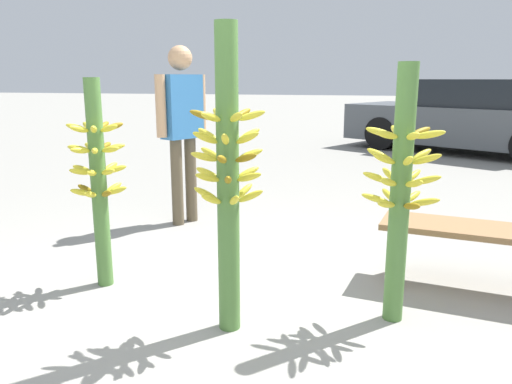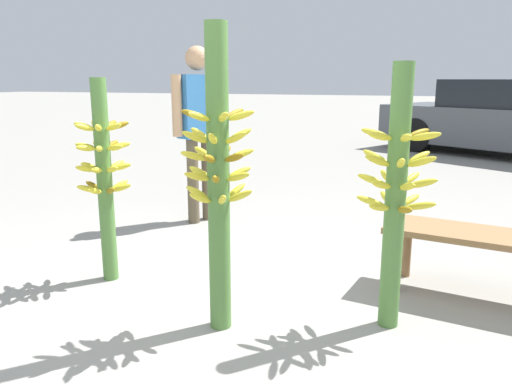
{
  "view_description": "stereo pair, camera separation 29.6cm",
  "coord_description": "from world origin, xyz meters",
  "px_view_note": "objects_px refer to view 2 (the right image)",
  "views": [
    {
      "loc": [
        0.86,
        -2.38,
        1.38
      ],
      "look_at": [
        0.09,
        0.67,
        0.66
      ],
      "focal_mm": 35.0,
      "sensor_mm": 36.0,
      "label": 1
    },
    {
      "loc": [
        1.14,
        -2.29,
        1.38
      ],
      "look_at": [
        0.09,
        0.67,
        0.66
      ],
      "focal_mm": 35.0,
      "sensor_mm": 36.0,
      "label": 2
    }
  ],
  "objects_px": {
    "market_bench": "(481,243)",
    "banana_stalk_right": "(396,193)",
    "banana_stalk_left": "(104,175)",
    "vendor_person": "(199,118)",
    "banana_stalk_center": "(218,178)",
    "parked_car": "(512,119)"
  },
  "relations": [
    {
      "from": "banana_stalk_right",
      "to": "vendor_person",
      "type": "relative_size",
      "value": 0.88
    },
    {
      "from": "banana_stalk_center",
      "to": "vendor_person",
      "type": "height_order",
      "value": "vendor_person"
    },
    {
      "from": "banana_stalk_right",
      "to": "market_bench",
      "type": "relative_size",
      "value": 1.21
    },
    {
      "from": "banana_stalk_right",
      "to": "vendor_person",
      "type": "xyz_separation_m",
      "value": [
        -1.94,
        1.58,
        0.24
      ]
    },
    {
      "from": "banana_stalk_left",
      "to": "parked_car",
      "type": "relative_size",
      "value": 0.3
    },
    {
      "from": "market_bench",
      "to": "parked_car",
      "type": "xyz_separation_m",
      "value": [
        0.98,
        6.77,
        0.3
      ]
    },
    {
      "from": "vendor_person",
      "to": "parked_car",
      "type": "xyz_separation_m",
      "value": [
        3.42,
        5.75,
        -0.35
      ]
    },
    {
      "from": "banana_stalk_left",
      "to": "parked_car",
      "type": "bearing_deg",
      "value": 65.12
    },
    {
      "from": "vendor_person",
      "to": "market_bench",
      "type": "xyz_separation_m",
      "value": [
        2.44,
        -1.01,
        -0.64
      ]
    },
    {
      "from": "vendor_person",
      "to": "market_bench",
      "type": "distance_m",
      "value": 2.72
    },
    {
      "from": "parked_car",
      "to": "banana_stalk_center",
      "type": "bearing_deg",
      "value": -167.96
    },
    {
      "from": "banana_stalk_left",
      "to": "vendor_person",
      "type": "height_order",
      "value": "vendor_person"
    },
    {
      "from": "vendor_person",
      "to": "market_bench",
      "type": "relative_size",
      "value": 1.38
    },
    {
      "from": "banana_stalk_center",
      "to": "parked_car",
      "type": "distance_m",
      "value": 8.03
    },
    {
      "from": "parked_car",
      "to": "banana_stalk_right",
      "type": "bearing_deg",
      "value": -162.16
    },
    {
      "from": "banana_stalk_left",
      "to": "banana_stalk_center",
      "type": "xyz_separation_m",
      "value": [
        1.0,
        -0.37,
        0.12
      ]
    },
    {
      "from": "market_bench",
      "to": "banana_stalk_right",
      "type": "bearing_deg",
      "value": -122.31
    },
    {
      "from": "vendor_person",
      "to": "banana_stalk_right",
      "type": "bearing_deg",
      "value": -102.83
    },
    {
      "from": "vendor_person",
      "to": "market_bench",
      "type": "bearing_deg",
      "value": -86.3
    },
    {
      "from": "vendor_person",
      "to": "parked_car",
      "type": "distance_m",
      "value": 6.7
    },
    {
      "from": "banana_stalk_left",
      "to": "market_bench",
      "type": "relative_size",
      "value": 1.14
    },
    {
      "from": "banana_stalk_right",
      "to": "vendor_person",
      "type": "bearing_deg",
      "value": 140.86
    }
  ]
}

